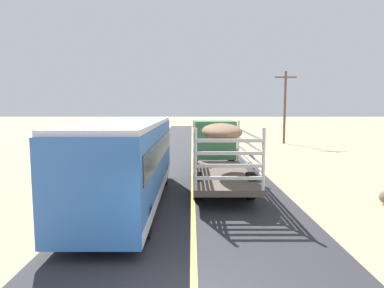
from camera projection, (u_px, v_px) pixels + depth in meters
name	position (u px, v px, depth m)	size (l,w,h in m)	color
livestock_truck	(215.00, 144.00, 17.95)	(2.53, 9.70, 3.02)	#3F7F4C
bus	(127.00, 160.00, 12.64)	(2.54, 10.00, 3.21)	#3872C6
power_pole_mid	(284.00, 105.00, 33.98)	(2.20, 0.24, 7.33)	brown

